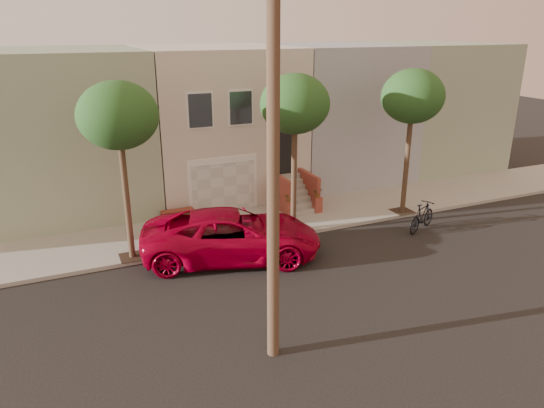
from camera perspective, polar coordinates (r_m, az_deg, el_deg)
name	(u,v)px	position (r m, az deg, el deg)	size (l,w,h in m)	color
ground	(316,278)	(17.33, 5.04, -8.39)	(90.00, 90.00, 0.00)	black
sidewalk	(258,223)	(21.71, -1.64, -2.14)	(40.00, 3.70, 0.15)	gray
house_row	(214,118)	(26.07, -6.58, 9.60)	(33.10, 11.70, 7.00)	beige
tree_left	(118,117)	(17.63, -17.02, 9.43)	(2.70, 2.57, 6.30)	#2D2116
tree_mid	(295,105)	(19.45, 2.62, 11.13)	(2.70, 2.57, 6.30)	#2D2116
tree_right	(413,97)	(22.39, 15.65, 11.57)	(2.70, 2.57, 6.30)	#2D2116
pickup_truck	(232,235)	(18.42, -4.57, -3.52)	(2.98, 6.47, 1.80)	#A3001F
motorcycle	(422,217)	(21.81, 16.62, -1.37)	(0.58, 2.04, 1.23)	black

